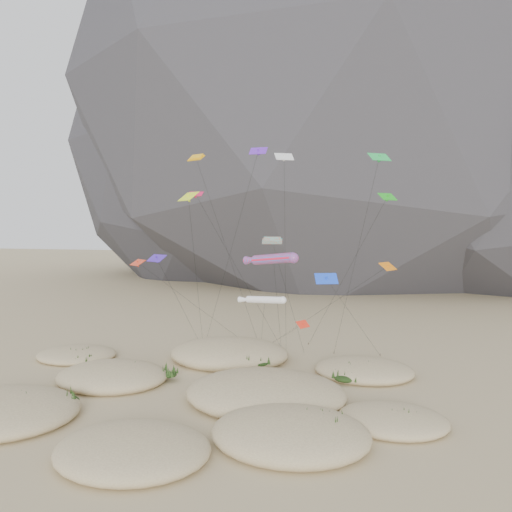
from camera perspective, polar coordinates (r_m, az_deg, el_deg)
The scene contains 10 objects.
ground at distance 49.86m, azimuth -4.96°, elevation -17.14°, with size 500.00×500.00×0.00m, color #CCB789.
rock_headland at distance 172.04m, azimuth 10.80°, elevation 22.36°, with size 226.37×148.64×177.50m.
dunes at distance 53.78m, azimuth -6.26°, elevation -14.81°, with size 50.04×39.66×3.48m.
dune_grass at distance 53.02m, azimuth -3.87°, elevation -14.85°, with size 42.12×30.27×1.53m.
kite_stakes at distance 70.76m, azimuth 2.85°, elevation -10.65°, with size 24.10×7.31×0.30m.
rainbow_tube_kite at distance 56.62m, azimuth 1.79°, elevation -0.34°, with size 7.31×12.39×14.63m.
white_tube_kite at distance 55.94m, azimuth 0.78°, elevation -5.03°, with size 6.82×17.71×9.86m.
orange_parafoil at distance 62.04m, azimuth -6.73°, elevation 10.72°, with size 6.43×12.48×26.15m.
multi_parafoil at distance 59.31m, azimuth 1.90°, elevation 1.63°, with size 3.87×10.02×16.17m.
delta_kites at distance 56.52m, azimuth 0.85°, elevation 3.74°, with size 31.19×22.96×26.75m.
Camera 1 is at (14.84, -44.13, 17.84)m, focal length 35.00 mm.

